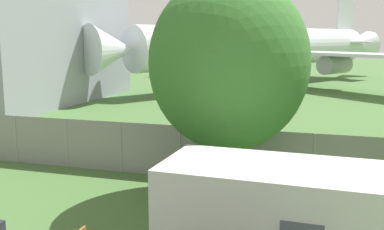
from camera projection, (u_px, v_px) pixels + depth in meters
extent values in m
cylinder|color=gray|center=(16.00, 139.00, 19.82)|extent=(0.07, 0.07, 2.10)
cylinder|color=gray|center=(67.00, 143.00, 19.10)|extent=(0.07, 0.07, 2.10)
cylinder|color=gray|center=(121.00, 147.00, 18.37)|extent=(0.07, 0.07, 2.10)
cylinder|color=gray|center=(180.00, 152.00, 17.65)|extent=(0.07, 0.07, 2.10)
cylinder|color=gray|center=(244.00, 157.00, 16.92)|extent=(0.07, 0.07, 2.10)
cylinder|color=gray|center=(314.00, 162.00, 16.19)|extent=(0.07, 0.07, 2.10)
cube|color=gray|center=(121.00, 147.00, 18.37)|extent=(56.00, 0.01, 2.10)
cylinder|color=silver|center=(265.00, 47.00, 51.30)|extent=(22.88, 32.36, 4.35)
cone|color=silver|center=(112.00, 50.00, 38.49)|extent=(6.01, 6.01, 4.35)
cone|color=silver|center=(358.00, 45.00, 64.46)|extent=(6.23, 6.69, 3.91)
cube|color=silver|center=(354.00, 54.00, 44.92)|extent=(15.42, 14.23, 0.30)
cylinder|color=#939399|center=(335.00, 65.00, 47.17)|extent=(3.76, 4.35, 1.96)
cube|color=silver|center=(215.00, 50.00, 60.19)|extent=(16.66, 11.22, 0.30)
cylinder|color=#939399|center=(229.00, 59.00, 58.83)|extent=(3.76, 4.35, 1.96)
cube|color=silver|center=(346.00, 5.00, 61.10)|extent=(2.31, 3.43, 6.52)
cube|color=silver|center=(343.00, 42.00, 61.81)|extent=(9.93, 8.09, 0.20)
cylinder|color=#2D2D33|center=(187.00, 82.00, 44.45)|extent=(0.24, 0.24, 2.31)
cylinder|color=#2D2D33|center=(187.00, 91.00, 44.60)|extent=(0.55, 0.63, 0.56)
cylinder|color=#2D2D33|center=(292.00, 76.00, 51.06)|extent=(0.24, 0.24, 2.31)
cylinder|color=#2D2D33|center=(291.00, 84.00, 51.20)|extent=(0.55, 0.63, 0.56)
cylinder|color=#2D2D33|center=(257.00, 74.00, 54.96)|extent=(0.24, 0.24, 2.31)
cylinder|color=#2D2D33|center=(257.00, 81.00, 55.11)|extent=(0.55, 0.63, 0.56)
cube|color=silver|center=(273.00, 223.00, 10.16)|extent=(5.07, 2.70, 2.68)
cylinder|color=#4C3823|center=(227.00, 164.00, 15.44)|extent=(0.64, 0.64, 2.38)
ellipsoid|color=#38702D|center=(229.00, 63.00, 14.85)|extent=(5.31, 5.31, 5.85)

